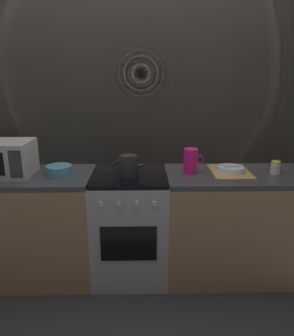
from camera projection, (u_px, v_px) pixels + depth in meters
The scene contains 11 objects.
ground_plane at pixel (131, 272), 2.80m from camera, with size 8.00×8.00×0.00m, color #2D2D33.
back_wall at pixel (130, 130), 2.77m from camera, with size 3.60×0.05×2.40m.
counter_left at pixel (22, 226), 2.66m from camera, with size 1.20×0.60×0.90m.
stove_unit at pixel (130, 225), 2.67m from camera, with size 0.60×0.63×0.90m.
counter_right at pixel (237, 224), 2.69m from camera, with size 1.20×0.60×0.90m.
microwave at pixel (2, 158), 2.49m from camera, with size 0.46×0.35×0.27m.
kettle at pixel (129, 166), 2.48m from camera, with size 0.28×0.15×0.17m.
mixing_bowl at pixel (59, 170), 2.50m from camera, with size 0.20×0.20×0.08m, color teal.
pitcher at pixel (191, 161), 2.55m from camera, with size 0.16×0.11×0.20m.
dish_pile at pixel (230, 171), 2.55m from camera, with size 0.30×0.40×0.07m.
spice_jar at pixel (275, 168), 2.54m from camera, with size 0.08×0.08×0.10m.
Camera 1 is at (0.10, -2.43, 1.67)m, focal length 34.13 mm.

